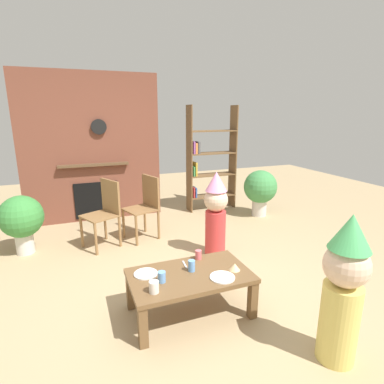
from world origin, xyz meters
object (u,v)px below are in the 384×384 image
(paper_cup_far_left, at_px, (162,277))
(dining_chair_left, at_px, (105,209))
(potted_plant_tall, at_px, (260,189))
(birthday_cake_slice, at_px, (235,267))
(coffee_table, at_px, (190,280))
(paper_cup_near_right, at_px, (198,255))
(potted_plant_short, at_px, (21,219))
(paper_cup_center, at_px, (192,266))
(dining_chair_middle, at_px, (146,203))
(paper_plate_front, at_px, (222,277))
(paper_cup_near_left, at_px, (154,287))
(child_with_cone_hat, at_px, (344,286))
(paper_plate_rear, at_px, (146,274))
(bookshelf, at_px, (209,162))
(child_in_pink, at_px, (216,212))

(paper_cup_far_left, relative_size, dining_chair_left, 0.10)
(dining_chair_left, distance_m, potted_plant_tall, 2.67)
(birthday_cake_slice, bearing_deg, coffee_table, 168.16)
(coffee_table, relative_size, dining_chair_left, 1.19)
(paper_cup_near_right, height_order, potted_plant_short, potted_plant_short)
(paper_cup_center, xyz_separation_m, potted_plant_short, (-1.58, 1.89, 0.03))
(paper_cup_far_left, distance_m, birthday_cake_slice, 0.67)
(dining_chair_middle, distance_m, potted_plant_tall, 2.09)
(paper_cup_far_left, distance_m, paper_plate_front, 0.52)
(paper_cup_near_left, bearing_deg, child_with_cone_hat, -31.71)
(paper_plate_rear, bearing_deg, bookshelf, 55.96)
(paper_cup_near_left, distance_m, potted_plant_short, 2.40)
(child_with_cone_hat, bearing_deg, child_in_pink, -39.74)
(paper_plate_front, height_order, child_in_pink, child_in_pink)
(birthday_cake_slice, distance_m, dining_chair_middle, 2.00)
(paper_cup_far_left, bearing_deg, paper_cup_near_left, -128.03)
(dining_chair_left, bearing_deg, paper_cup_center, 81.65)
(paper_cup_near_right, xyz_separation_m, paper_plate_rear, (-0.54, -0.10, -0.04))
(coffee_table, distance_m, potted_plant_short, 2.48)
(paper_cup_center, height_order, child_in_pink, child_in_pink)
(coffee_table, xyz_separation_m, birthday_cake_slice, (0.40, -0.08, 0.09))
(birthday_cake_slice, bearing_deg, dining_chair_left, 116.15)
(paper_cup_near_right, relative_size, paper_plate_rear, 0.43)
(paper_cup_far_left, xyz_separation_m, paper_plate_front, (0.50, -0.13, -0.04))
(paper_plate_front, xyz_separation_m, paper_plate_rear, (-0.60, 0.30, 0.00))
(bookshelf, height_order, dining_chair_middle, bookshelf)
(potted_plant_tall, bearing_deg, child_with_cone_hat, -113.57)
(paper_cup_center, height_order, paper_plate_front, paper_cup_center)
(child_in_pink, distance_m, potted_plant_tall, 1.78)
(paper_cup_center, bearing_deg, paper_plate_front, -45.58)
(paper_cup_near_left, xyz_separation_m, paper_plate_front, (0.60, -0.00, -0.04))
(paper_plate_front, relative_size, potted_plant_short, 0.28)
(bookshelf, height_order, paper_cup_far_left, bookshelf)
(paper_cup_center, xyz_separation_m, paper_cup_far_left, (-0.30, -0.08, -0.00))
(paper_cup_near_left, relative_size, child_with_cone_hat, 0.08)
(child_with_cone_hat, bearing_deg, dining_chair_left, -15.75)
(bookshelf, bearing_deg, coffee_table, -117.19)
(paper_cup_near_right, bearing_deg, paper_cup_far_left, -148.23)
(potted_plant_tall, bearing_deg, paper_cup_center, -135.14)
(birthday_cake_slice, bearing_deg, potted_plant_tall, 52.00)
(paper_cup_far_left, height_order, birthday_cake_slice, paper_cup_far_left)
(paper_cup_near_right, distance_m, paper_cup_center, 0.25)
(paper_cup_near_left, distance_m, paper_plate_front, 0.60)
(dining_chair_middle, bearing_deg, dining_chair_left, -11.34)
(birthday_cake_slice, bearing_deg, paper_cup_near_right, 124.82)
(child_with_cone_hat, distance_m, potted_plant_tall, 3.29)
(potted_plant_tall, relative_size, potted_plant_short, 1.06)
(bookshelf, distance_m, birthday_cake_slice, 3.12)
(paper_plate_rear, bearing_deg, dining_chair_middle, 76.91)
(child_with_cone_hat, relative_size, child_in_pink, 1.05)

